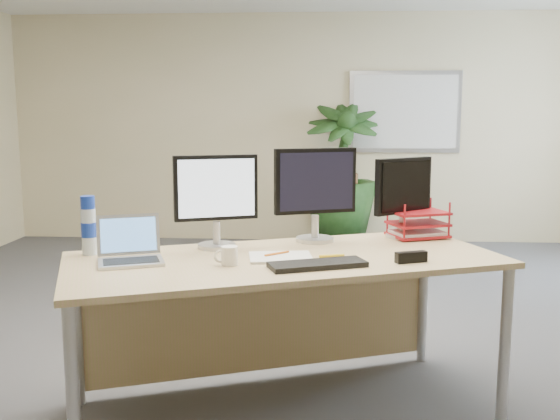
# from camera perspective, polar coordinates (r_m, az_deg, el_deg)

# --- Properties ---
(floor) EXTENTS (8.00, 8.00, 0.00)m
(floor) POSITION_cam_1_polar(r_m,az_deg,el_deg) (3.83, 0.44, -14.70)
(floor) COLOR #46454A
(floor) RESTS_ON ground
(back_wall) EXTENTS (7.00, 0.04, 2.70)m
(back_wall) POSITION_cam_1_polar(r_m,az_deg,el_deg) (7.51, 2.08, 7.42)
(back_wall) COLOR #C2B789
(back_wall) RESTS_ON floor
(whiteboard) EXTENTS (1.30, 0.04, 0.95)m
(whiteboard) POSITION_cam_1_polar(r_m,az_deg,el_deg) (7.54, 11.35, 8.78)
(whiteboard) COLOR #AEAEB3
(whiteboard) RESTS_ON back_wall
(desk) EXTENTS (2.31, 1.59, 0.82)m
(desk) POSITION_cam_1_polar(r_m,az_deg,el_deg) (3.27, -0.16, -6.87)
(desk) COLOR tan
(desk) RESTS_ON floor
(floor_plant) EXTENTS (0.84, 0.84, 1.50)m
(floor_plant) POSITION_cam_1_polar(r_m,az_deg,el_deg) (7.25, 5.55, 2.59)
(floor_plant) COLOR #173714
(floor_plant) RESTS_ON floor
(monitor_left) EXTENTS (0.43, 0.20, 0.49)m
(monitor_left) POSITION_cam_1_polar(r_m,az_deg,el_deg) (3.30, -5.86, 1.37)
(monitor_left) COLOR #BAB9BF
(monitor_left) RESTS_ON desk
(monitor_right) EXTENTS (0.45, 0.21, 0.52)m
(monitor_right) POSITION_cam_1_polar(r_m,az_deg,el_deg) (3.45, 3.25, 1.99)
(monitor_right) COLOR #BAB9BF
(monitor_right) RESTS_ON desk
(monitor_dark) EXTENTS (0.35, 0.28, 0.46)m
(monitor_dark) POSITION_cam_1_polar(r_m,az_deg,el_deg) (3.64, 11.22, 1.63)
(monitor_dark) COLOR #BAB9BF
(monitor_dark) RESTS_ON desk
(laptop) EXTENTS (0.38, 0.35, 0.22)m
(laptop) POSITION_cam_1_polar(r_m,az_deg,el_deg) (3.10, -13.57, -3.54)
(laptop) COLOR silver
(laptop) RESTS_ON desk
(keyboard) EXTENTS (0.48, 0.30, 0.03)m
(keyboard) POSITION_cam_1_polar(r_m,az_deg,el_deg) (2.91, 3.45, -4.99)
(keyboard) COLOR black
(keyboard) RESTS_ON desk
(coffee_mug) EXTENTS (0.12, 0.08, 0.09)m
(coffee_mug) POSITION_cam_1_polar(r_m,az_deg,el_deg) (2.95, -4.71, -4.18)
(coffee_mug) COLOR white
(coffee_mug) RESTS_ON desk
(spiral_notebook) EXTENTS (0.33, 0.27, 0.01)m
(spiral_notebook) POSITION_cam_1_polar(r_m,az_deg,el_deg) (3.08, 0.06, -4.34)
(spiral_notebook) COLOR white
(spiral_notebook) RESTS_ON desk
(orange_pen) EXTENTS (0.12, 0.10, 0.01)m
(orange_pen) POSITION_cam_1_polar(r_m,az_deg,el_deg) (3.11, -0.29, -3.99)
(orange_pen) COLOR orange
(orange_pen) RESTS_ON spiral_notebook
(yellow_highlighter) EXTENTS (0.13, 0.05, 0.02)m
(yellow_highlighter) POSITION_cam_1_polar(r_m,az_deg,el_deg) (3.11, 4.75, -4.21)
(yellow_highlighter) COLOR yellow
(yellow_highlighter) RESTS_ON desk
(water_bottle) EXTENTS (0.08, 0.08, 0.30)m
(water_bottle) POSITION_cam_1_polar(r_m,az_deg,el_deg) (3.29, -17.09, -1.47)
(water_bottle) COLOR silver
(water_bottle) RESTS_ON desk
(letter_tray) EXTENTS (0.37, 0.33, 0.15)m
(letter_tray) POSITION_cam_1_polar(r_m,az_deg,el_deg) (3.68, 12.47, -1.43)
(letter_tray) COLOR #A1131A
(letter_tray) RESTS_ON desk
(stapler) EXTENTS (0.16, 0.09, 0.05)m
(stapler) POSITION_cam_1_polar(r_m,az_deg,el_deg) (3.06, 11.89, -4.23)
(stapler) COLOR black
(stapler) RESTS_ON desk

